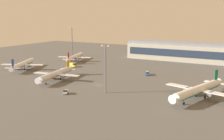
{
  "coord_description": "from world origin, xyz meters",
  "views": [
    {
      "loc": [
        84.58,
        -135.11,
        40.12
      ],
      "look_at": [
        -5.04,
        25.57,
        4.0
      ],
      "focal_mm": 45.3,
      "sensor_mm": 36.0,
      "label": 1
    }
  ],
  "objects_px": {
    "cargo_loader": "(66,92)",
    "apron_light_west": "(72,40)",
    "airplane_taxiway_distant": "(22,64)",
    "airplane_near_gate": "(56,74)",
    "airplane_far_stand": "(75,57)",
    "apron_light_east": "(106,66)",
    "fuel_truck": "(148,73)",
    "airplane_terminal_side": "(199,90)",
    "catering_truck": "(73,65)"
  },
  "relations": [
    {
      "from": "airplane_far_stand",
      "to": "fuel_truck",
      "type": "bearing_deg",
      "value": -34.41
    },
    {
      "from": "airplane_far_stand",
      "to": "airplane_taxiway_distant",
      "type": "bearing_deg",
      "value": -119.66
    },
    {
      "from": "apron_light_west",
      "to": "cargo_loader",
      "type": "bearing_deg",
      "value": -54.46
    },
    {
      "from": "fuel_truck",
      "to": "cargo_loader",
      "type": "xyz_separation_m",
      "value": [
        -19.22,
        -63.71,
        -0.19
      ]
    },
    {
      "from": "fuel_truck",
      "to": "apron_light_west",
      "type": "distance_m",
      "value": 109.74
    },
    {
      "from": "airplane_taxiway_distant",
      "to": "fuel_truck",
      "type": "height_order",
      "value": "airplane_taxiway_distant"
    },
    {
      "from": "airplane_taxiway_distant",
      "to": "apron_light_east",
      "type": "xyz_separation_m",
      "value": [
        86.05,
        -24.79,
        10.49
      ]
    },
    {
      "from": "cargo_loader",
      "to": "apron_light_east",
      "type": "xyz_separation_m",
      "value": [
        16.86,
        11.83,
        13.23
      ]
    },
    {
      "from": "airplane_near_gate",
      "to": "apron_light_east",
      "type": "distance_m",
      "value": 44.11
    },
    {
      "from": "airplane_terminal_side",
      "to": "airplane_taxiway_distant",
      "type": "height_order",
      "value": "airplane_terminal_side"
    },
    {
      "from": "fuel_truck",
      "to": "apron_light_west",
      "type": "xyz_separation_m",
      "value": [
        -98.18,
        46.82,
        14.49
      ]
    },
    {
      "from": "cargo_loader",
      "to": "apron_light_east",
      "type": "height_order",
      "value": "apron_light_east"
    },
    {
      "from": "catering_truck",
      "to": "airplane_terminal_side",
      "type": "bearing_deg",
      "value": 79.19
    },
    {
      "from": "cargo_loader",
      "to": "apron_light_west",
      "type": "xyz_separation_m",
      "value": [
        -78.97,
        110.53,
        14.68
      ]
    },
    {
      "from": "cargo_loader",
      "to": "airplane_far_stand",
      "type": "bearing_deg",
      "value": -82.97
    },
    {
      "from": "airplane_terminal_side",
      "to": "fuel_truck",
      "type": "xyz_separation_m",
      "value": [
        -42.09,
        38.76,
        -3.06
      ]
    },
    {
      "from": "airplane_near_gate",
      "to": "cargo_loader",
      "type": "distance_m",
      "value": 33.11
    },
    {
      "from": "airplane_taxiway_distant",
      "to": "airplane_far_stand",
      "type": "distance_m",
      "value": 51.25
    },
    {
      "from": "airplane_taxiway_distant",
      "to": "apron_light_west",
      "type": "relative_size",
      "value": 1.36
    },
    {
      "from": "cargo_loader",
      "to": "airplane_taxiway_distant",
      "type": "bearing_deg",
      "value": -54.96
    },
    {
      "from": "airplane_taxiway_distant",
      "to": "catering_truck",
      "type": "relative_size",
      "value": 6.4
    },
    {
      "from": "airplane_near_gate",
      "to": "airplane_taxiway_distant",
      "type": "height_order",
      "value": "airplane_taxiway_distant"
    },
    {
      "from": "airplane_terminal_side",
      "to": "airplane_far_stand",
      "type": "xyz_separation_m",
      "value": [
        -120.07,
        61.84,
        -0.75
      ]
    },
    {
      "from": "fuel_truck",
      "to": "airplane_near_gate",
      "type": "bearing_deg",
      "value": 20.49
    },
    {
      "from": "cargo_loader",
      "to": "airplane_terminal_side",
      "type": "bearing_deg",
      "value": 175.08
    },
    {
      "from": "airplane_far_stand",
      "to": "apron_light_east",
      "type": "distance_m",
      "value": 107.02
    },
    {
      "from": "apron_light_west",
      "to": "airplane_taxiway_distant",
      "type": "bearing_deg",
      "value": -82.46
    },
    {
      "from": "airplane_terminal_side",
      "to": "apron_light_east",
      "type": "xyz_separation_m",
      "value": [
        -44.45,
        -13.12,
        9.98
      ]
    },
    {
      "from": "airplane_terminal_side",
      "to": "catering_truck",
      "type": "xyz_separation_m",
      "value": [
        -104.56,
        38.81,
        -2.85
      ]
    },
    {
      "from": "airplane_far_stand",
      "to": "apron_light_east",
      "type": "height_order",
      "value": "apron_light_east"
    },
    {
      "from": "apron_light_east",
      "to": "airplane_far_stand",
      "type": "bearing_deg",
      "value": 135.25
    },
    {
      "from": "airplane_terminal_side",
      "to": "airplane_near_gate",
      "type": "bearing_deg",
      "value": 17.59
    },
    {
      "from": "airplane_taxiway_distant",
      "to": "apron_light_west",
      "type": "bearing_deg",
      "value": 73.05
    },
    {
      "from": "airplane_terminal_side",
      "to": "catering_truck",
      "type": "height_order",
      "value": "airplane_terminal_side"
    },
    {
      "from": "airplane_far_stand",
      "to": "catering_truck",
      "type": "bearing_deg",
      "value": -73.96
    },
    {
      "from": "airplane_terminal_side",
      "to": "catering_truck",
      "type": "relative_size",
      "value": 7.54
    },
    {
      "from": "airplane_taxiway_distant",
      "to": "airplane_near_gate",
      "type": "bearing_deg",
      "value": -42.97
    },
    {
      "from": "apron_light_west",
      "to": "airplane_far_stand",
      "type": "bearing_deg",
      "value": -49.59
    },
    {
      "from": "apron_light_east",
      "to": "apron_light_west",
      "type": "bearing_deg",
      "value": 134.15
    },
    {
      "from": "fuel_truck",
      "to": "apron_light_east",
      "type": "xyz_separation_m",
      "value": [
        -2.36,
        -51.88,
        13.05
      ]
    },
    {
      "from": "airplane_terminal_side",
      "to": "cargo_loader",
      "type": "bearing_deg",
      "value": 37.62
    },
    {
      "from": "airplane_far_stand",
      "to": "airplane_near_gate",
      "type": "bearing_deg",
      "value": -80.33
    },
    {
      "from": "airplane_far_stand",
      "to": "apron_light_west",
      "type": "xyz_separation_m",
      "value": [
        -20.21,
        23.74,
        12.17
      ]
    },
    {
      "from": "airplane_terminal_side",
      "to": "apron_light_east",
      "type": "distance_m",
      "value": 47.41
    },
    {
      "from": "airplane_near_gate",
      "to": "catering_truck",
      "type": "height_order",
      "value": "airplane_near_gate"
    },
    {
      "from": "airplane_taxiway_distant",
      "to": "fuel_truck",
      "type": "xyz_separation_m",
      "value": [
        88.41,
        27.09,
        -2.56
      ]
    },
    {
      "from": "airplane_terminal_side",
      "to": "cargo_loader",
      "type": "distance_m",
      "value": 66.27
    },
    {
      "from": "airplane_terminal_side",
      "to": "airplane_taxiway_distant",
      "type": "bearing_deg",
      "value": 10.37
    },
    {
      "from": "airplane_terminal_side",
      "to": "apron_light_east",
      "type": "height_order",
      "value": "apron_light_east"
    },
    {
      "from": "airplane_terminal_side",
      "to": "airplane_taxiway_distant",
      "type": "distance_m",
      "value": 131.02
    }
  ]
}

